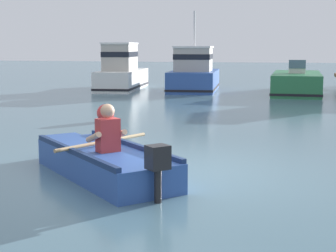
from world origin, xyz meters
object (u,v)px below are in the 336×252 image
object	(u,v)px
moored_boat_blue	(194,74)
moored_boat_green	(297,84)
rowboat_with_person	(102,161)
moored_boat_white	(122,72)
mooring_buoy	(106,113)

from	to	relation	value
moored_boat_blue	moored_boat_green	size ratio (longest dim) A/B	0.89
rowboat_with_person	moored_boat_blue	size ratio (longest dim) A/B	0.64
rowboat_with_person	moored_boat_white	bearing A→B (deg)	107.78
moored_boat_green	moored_boat_blue	bearing A→B (deg)	176.27
moored_boat_blue	mooring_buoy	size ratio (longest dim) A/B	9.97
moored_boat_blue	moored_boat_green	distance (m)	4.68
moored_boat_white	moored_boat_green	size ratio (longest dim) A/B	0.97
moored_boat_white	rowboat_with_person	bearing A→B (deg)	-72.22
rowboat_with_person	moored_boat_green	bearing A→B (deg)	79.69
rowboat_with_person	moored_boat_blue	distance (m)	16.55
moored_boat_white	mooring_buoy	xyz separation A→B (m)	(3.11, -10.51, -0.58)
moored_boat_white	moored_boat_blue	distance (m)	3.51
mooring_buoy	rowboat_with_person	bearing A→B (deg)	-69.90
rowboat_with_person	moored_boat_green	world-z (taller)	moored_boat_green
rowboat_with_person	moored_boat_blue	world-z (taller)	moored_boat_blue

